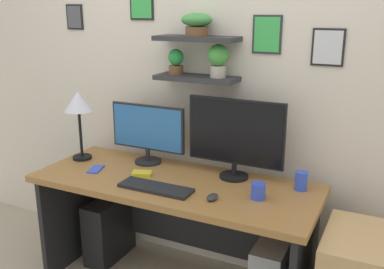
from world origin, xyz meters
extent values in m
cube|color=beige|center=(0.00, 0.44, 1.35)|extent=(4.40, 0.04, 2.70)
cube|color=#2D2D33|center=(0.00, 0.32, 1.33)|extent=(0.53, 0.20, 0.03)
cube|color=#2D2D33|center=(0.00, 0.32, 1.58)|extent=(0.53, 0.20, 0.03)
cylinder|color=brown|center=(0.00, 0.32, 1.62)|extent=(0.14, 0.14, 0.06)
ellipsoid|color=#3F8A42|center=(0.00, 0.32, 1.69)|extent=(0.19, 0.19, 0.08)
cylinder|color=#B2A899|center=(0.15, 0.32, 1.38)|extent=(0.10, 0.10, 0.07)
ellipsoid|color=green|center=(0.15, 0.32, 1.48)|extent=(0.13, 0.13, 0.13)
cylinder|color=brown|center=(-0.15, 0.32, 1.37)|extent=(0.09, 0.09, 0.06)
ellipsoid|color=green|center=(-0.15, 0.32, 1.46)|extent=(0.10, 0.10, 0.11)
cube|color=black|center=(0.78, 0.42, 1.55)|extent=(0.18, 0.02, 0.21)
cube|color=silver|center=(0.78, 0.41, 1.55)|extent=(0.16, 0.00, 0.19)
cube|color=black|center=(-1.03, 0.42, 1.69)|extent=(0.14, 0.02, 0.18)
cube|color=#4C4C56|center=(-1.03, 0.41, 1.69)|extent=(0.12, 0.00, 0.15)
cube|color=#2D2D33|center=(0.42, 0.42, 1.61)|extent=(0.18, 0.02, 0.23)
cube|color=green|center=(0.42, 0.41, 1.61)|extent=(0.15, 0.00, 0.20)
cube|color=black|center=(-0.45, 0.42, 1.76)|extent=(0.18, 0.02, 0.15)
cube|color=green|center=(-0.45, 0.41, 1.76)|extent=(0.16, 0.00, 0.13)
cube|color=#9E6B38|center=(0.00, 0.00, 0.73)|extent=(1.75, 0.68, 0.04)
cube|color=black|center=(-0.81, 0.00, 0.35)|extent=(0.04, 0.62, 0.71)
cube|color=black|center=(0.00, 0.30, 0.39)|extent=(1.55, 0.02, 0.50)
cylinder|color=black|center=(-0.31, 0.21, 0.76)|extent=(0.18, 0.18, 0.02)
cylinder|color=black|center=(-0.31, 0.21, 0.81)|extent=(0.03, 0.03, 0.09)
cube|color=black|center=(-0.31, 0.22, 0.99)|extent=(0.54, 0.02, 0.31)
cube|color=#2866B2|center=(-0.31, 0.21, 0.99)|extent=(0.51, 0.00, 0.28)
cylinder|color=black|center=(0.31, 0.21, 0.76)|extent=(0.18, 0.18, 0.02)
cylinder|color=black|center=(0.31, 0.21, 0.81)|extent=(0.03, 0.03, 0.09)
cube|color=black|center=(0.31, 0.22, 1.04)|extent=(0.61, 0.02, 0.40)
cube|color=black|center=(0.31, 0.21, 1.04)|extent=(0.58, 0.00, 0.38)
cube|color=black|center=(-0.03, -0.16, 0.76)|extent=(0.44, 0.14, 0.02)
ellipsoid|color=#2D2D33|center=(0.32, -0.15, 0.77)|extent=(0.06, 0.09, 0.03)
cylinder|color=black|center=(-0.76, 0.07, 0.76)|extent=(0.13, 0.13, 0.02)
cylinder|color=black|center=(-0.76, 0.07, 0.93)|extent=(0.02, 0.02, 0.32)
cone|color=silver|center=(-0.76, 0.07, 1.16)|extent=(0.19, 0.19, 0.14)
cube|color=blue|center=(-0.54, -0.06, 0.76)|extent=(0.11, 0.15, 0.01)
cylinder|color=blue|center=(0.54, -0.02, 0.80)|extent=(0.08, 0.08, 0.09)
cube|color=yellow|center=(-0.22, -0.01, 0.76)|extent=(0.14, 0.12, 0.02)
cylinder|color=blue|center=(0.72, 0.20, 0.81)|extent=(0.07, 0.07, 0.11)
cube|color=black|center=(-0.60, 0.12, 0.23)|extent=(0.18, 0.40, 0.45)
camera|label=1|loc=(1.18, -2.17, 1.76)|focal=40.84mm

